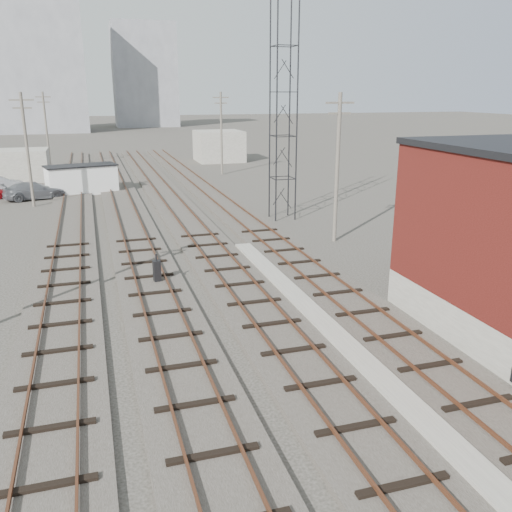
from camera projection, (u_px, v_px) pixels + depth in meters
name	position (u px, v px, depth m)	size (l,w,h in m)	color
ground	(162.00, 174.00, 61.60)	(320.00, 320.00, 0.00)	#282621
track_right	(229.00, 209.00, 43.06)	(3.20, 90.00, 0.39)	#332D28
track_mid_right	(179.00, 212.00, 41.94)	(3.20, 90.00, 0.39)	#332D28
track_mid_left	(127.00, 215.00, 40.82)	(3.20, 90.00, 0.39)	#332D28
track_left	(71.00, 218.00, 39.70)	(3.20, 90.00, 0.39)	#332D28
platform_curb	(347.00, 348.00, 19.63)	(0.90, 28.00, 0.26)	gray
lattice_tower	(283.00, 114.00, 38.09)	(1.60, 1.60, 15.00)	black
utility_pole_left_b	(27.00, 147.00, 42.98)	(1.80, 0.24, 9.00)	#595147
utility_pole_left_c	(46.00, 128.00, 65.84)	(1.80, 0.24, 9.00)	#595147
utility_pole_right_a	(337.00, 165.00, 32.76)	(1.80, 0.24, 9.00)	#595147
utility_pole_right_b	(221.00, 131.00, 60.19)	(1.80, 0.24, 9.00)	#595147
apartment_left	(33.00, 63.00, 120.77)	(22.00, 14.00, 30.00)	gray
apartment_right	(144.00, 76.00, 142.36)	(16.00, 12.00, 26.00)	gray
shed_left	(8.00, 166.00, 56.65)	(8.00, 5.00, 3.20)	gray
shed_right	(219.00, 146.00, 72.68)	(6.00, 6.00, 4.00)	gray
switch_stand	(157.00, 271.00, 26.22)	(0.38, 0.38, 1.46)	black
site_trailer	(82.00, 179.00, 49.59)	(6.72, 4.11, 2.64)	white
car_silver	(0.00, 184.00, 50.55)	(1.53, 4.39, 1.45)	#ACAEB4
car_grey	(34.00, 191.00, 47.14)	(2.12, 5.21, 1.51)	slate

